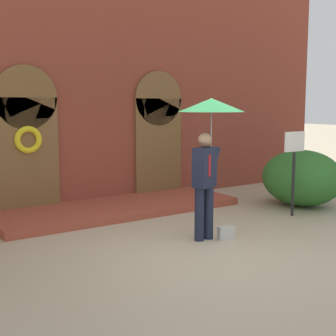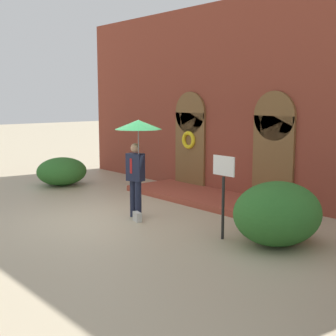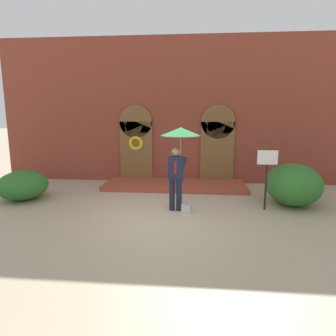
{
  "view_description": "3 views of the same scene",
  "coord_description": "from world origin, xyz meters",
  "px_view_note": "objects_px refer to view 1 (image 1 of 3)",
  "views": [
    {
      "loc": [
        -4.61,
        -5.55,
        2.26
      ],
      "look_at": [
        0.19,
        1.44,
        1.1
      ],
      "focal_mm": 50.0,
      "sensor_mm": 36.0,
      "label": 1
    },
    {
      "loc": [
        9.1,
        -6.17,
        2.89
      ],
      "look_at": [
        -0.1,
        1.71,
        1.04
      ],
      "focal_mm": 50.0,
      "sensor_mm": 36.0,
      "label": 2
    },
    {
      "loc": [
        0.77,
        -7.79,
        2.79
      ],
      "look_at": [
        -0.12,
        1.65,
        0.99
      ],
      "focal_mm": 32.0,
      "sensor_mm": 36.0,
      "label": 3
    }
  ],
  "objects_px": {
    "shrub_right": "(302,178)",
    "sign_post": "(294,159)",
    "person_with_umbrella": "(210,126)",
    "handbag": "(226,233)"
  },
  "relations": [
    {
      "from": "person_with_umbrella",
      "to": "sign_post",
      "type": "relative_size",
      "value": 1.37
    },
    {
      "from": "sign_post",
      "to": "shrub_right",
      "type": "height_order",
      "value": "sign_post"
    },
    {
      "from": "shrub_right",
      "to": "person_with_umbrella",
      "type": "bearing_deg",
      "value": -165.78
    },
    {
      "from": "handbag",
      "to": "sign_post",
      "type": "xyz_separation_m",
      "value": [
        2.24,
        0.51,
        1.05
      ]
    },
    {
      "from": "shrub_right",
      "to": "handbag",
      "type": "bearing_deg",
      "value": -161.52
    },
    {
      "from": "handbag",
      "to": "sign_post",
      "type": "distance_m",
      "value": 2.53
    },
    {
      "from": "shrub_right",
      "to": "sign_post",
      "type": "bearing_deg",
      "value": -149.44
    },
    {
      "from": "handbag",
      "to": "sign_post",
      "type": "bearing_deg",
      "value": 27.08
    },
    {
      "from": "person_with_umbrella",
      "to": "sign_post",
      "type": "height_order",
      "value": "person_with_umbrella"
    },
    {
      "from": "handbag",
      "to": "person_with_umbrella",
      "type": "bearing_deg",
      "value": 152.45
    }
  ]
}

